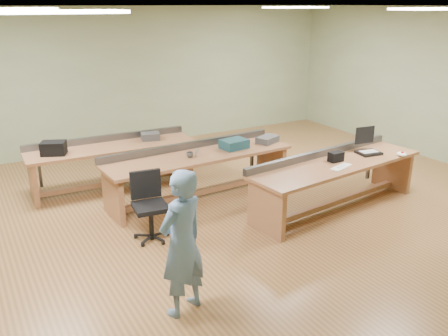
{
  "coord_description": "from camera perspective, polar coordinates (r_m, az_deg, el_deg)",
  "views": [
    {
      "loc": [
        -3.39,
        -6.0,
        3.04
      ],
      "look_at": [
        -0.28,
        -0.6,
        0.87
      ],
      "focal_mm": 38.0,
      "sensor_mm": 36.0,
      "label": 1
    }
  ],
  "objects": [
    {
      "name": "floor",
      "position": [
        7.53,
        -0.45,
        -4.62
      ],
      "size": [
        10.0,
        10.0,
        0.0
      ],
      "primitive_type": "plane",
      "color": "#9A603A",
      "rests_on": "ground"
    },
    {
      "name": "person",
      "position": [
        4.79,
        -5.09,
        -9.03
      ],
      "size": [
        0.67,
        0.55,
        1.56
      ],
      "primitive_type": "imported",
      "rotation": [
        0.0,
        0.0,
        3.5
      ],
      "color": "slate",
      "rests_on": "floor"
    },
    {
      "name": "ceiling",
      "position": [
        6.89,
        -0.52,
        18.86
      ],
      "size": [
        10.0,
        10.0,
        0.0
      ],
      "primitive_type": "plane",
      "color": "silver",
      "rests_on": "wall_back"
    },
    {
      "name": "drinks_can",
      "position": [
        7.5,
        -3.25,
        1.85
      ],
      "size": [
        0.07,
        0.07,
        0.12
      ],
      "primitive_type": "cylinder",
      "rotation": [
        0.0,
        0.0,
        -0.1
      ],
      "color": "silver",
      "rests_on": "workbench_mid"
    },
    {
      "name": "wall_right",
      "position": [
        10.43,
        24.51,
        8.99
      ],
      "size": [
        0.04,
        8.0,
        3.0
      ],
      "primitive_type": "cube",
      "color": "#94A47C",
      "rests_on": "floor"
    },
    {
      "name": "wall_back",
      "position": [
        10.67,
        -11.31,
        10.52
      ],
      "size": [
        10.0,
        0.04,
        3.0
      ],
      "primitive_type": "cube",
      "color": "#94A47C",
      "rests_on": "floor"
    },
    {
      "name": "parts_bin_grey",
      "position": [
        8.28,
        5.25,
        3.44
      ],
      "size": [
        0.46,
        0.38,
        0.11
      ],
      "primitive_type": "cube",
      "rotation": [
        0.0,
        0.0,
        0.38
      ],
      "color": "#3A3A3D",
      "rests_on": "workbench_mid"
    },
    {
      "name": "mug",
      "position": [
        7.46,
        -4.12,
        1.6
      ],
      "size": [
        0.12,
        0.12,
        0.09
      ],
      "primitive_type": "imported",
      "rotation": [
        0.0,
        0.0,
        0.11
      ],
      "color": "#3A3A3D",
      "rests_on": "workbench_mid"
    },
    {
      "name": "task_chair",
      "position": [
        6.5,
        -8.89,
        -5.61
      ],
      "size": [
        0.56,
        0.56,
        0.93
      ],
      "rotation": [
        0.0,
        0.0,
        -0.12
      ],
      "color": "black",
      "rests_on": "floor"
    },
    {
      "name": "parts_bin_teal",
      "position": [
        7.91,
        1.22,
        2.91
      ],
      "size": [
        0.46,
        0.37,
        0.15
      ],
      "primitive_type": "cube",
      "rotation": [
        0.0,
        0.0,
        0.12
      ],
      "color": "#153A45",
      "rests_on": "workbench_mid"
    },
    {
      "name": "camera_bag",
      "position": [
        7.44,
        13.31,
        1.33
      ],
      "size": [
        0.22,
        0.15,
        0.15
      ],
      "primitive_type": "cube",
      "rotation": [
        0.0,
        0.0,
        0.02
      ],
      "color": "black",
      "rests_on": "workbench_front"
    },
    {
      "name": "workbench_back",
      "position": [
        8.36,
        -13.3,
        1.37
      ],
      "size": [
        2.85,
        0.86,
        0.86
      ],
      "rotation": [
        0.0,
        0.0,
        -0.04
      ],
      "color": "#9F6743",
      "rests_on": "floor"
    },
    {
      "name": "trackball_mouse",
      "position": [
        8.01,
        20.59,
        1.57
      ],
      "size": [
        0.17,
        0.19,
        0.07
      ],
      "primitive_type": "ellipsoid",
      "rotation": [
        0.0,
        0.0,
        -0.24
      ],
      "color": "white",
      "rests_on": "workbench_front"
    },
    {
      "name": "workbench_front",
      "position": [
        7.49,
        13.21,
        -0.66
      ],
      "size": [
        3.13,
        1.15,
        0.86
      ],
      "rotation": [
        0.0,
        0.0,
        0.11
      ],
      "color": "#9F6743",
      "rests_on": "floor"
    },
    {
      "name": "keyboard",
      "position": [
        7.18,
        13.92,
        0.09
      ],
      "size": [
        0.43,
        0.25,
        0.02
      ],
      "primitive_type": "cube",
      "rotation": [
        0.0,
        0.0,
        0.29
      ],
      "color": "white",
      "rests_on": "workbench_front"
    },
    {
      "name": "laptop_screen",
      "position": [
        8.0,
        16.58,
        3.82
      ],
      "size": [
        0.35,
        0.07,
        0.28
      ],
      "primitive_type": "cube",
      "rotation": [
        0.0,
        0.0,
        -0.14
      ],
      "color": "black",
      "rests_on": "laptop_base"
    },
    {
      "name": "fluor_panels",
      "position": [
        6.89,
        -0.52,
        18.61
      ],
      "size": [
        6.2,
        3.5,
        0.03
      ],
      "color": "white",
      "rests_on": "ceiling"
    },
    {
      "name": "workbench_mid",
      "position": [
        7.7,
        -3.12,
        0.4
      ],
      "size": [
        3.18,
        0.99,
        0.86
      ],
      "rotation": [
        0.0,
        0.0,
        0.05
      ],
      "color": "#9F6743",
      "rests_on": "floor"
    },
    {
      "name": "storage_box_back",
      "position": [
        8.04,
        -19.81,
        2.26
      ],
      "size": [
        0.45,
        0.4,
        0.21
      ],
      "primitive_type": "cube",
      "rotation": [
        0.0,
        0.0,
        -0.42
      ],
      "color": "black",
      "rests_on": "workbench_back"
    },
    {
      "name": "tray_back",
      "position": [
        8.51,
        -8.85,
        3.79
      ],
      "size": [
        0.36,
        0.3,
        0.13
      ],
      "primitive_type": "cube",
      "rotation": [
        0.0,
        0.0,
        -0.25
      ],
      "color": "#3A3A3D",
      "rests_on": "workbench_back"
    },
    {
      "name": "laptop_base",
      "position": [
        7.96,
        17.01,
        1.76
      ],
      "size": [
        0.39,
        0.34,
        0.04
      ],
      "primitive_type": "cube",
      "rotation": [
        0.0,
        0.0,
        -0.14
      ],
      "color": "black",
      "rests_on": "workbench_front"
    }
  ]
}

